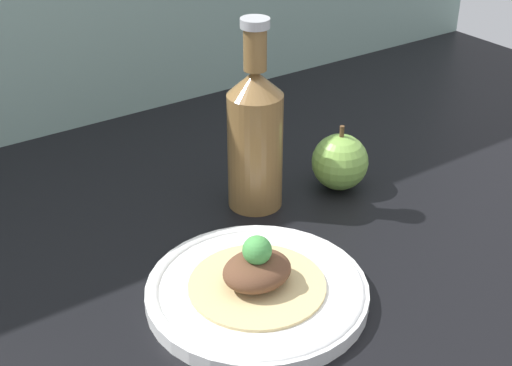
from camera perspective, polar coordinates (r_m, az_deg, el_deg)
ground_plane at (r=91.64cm, az=2.37°, el=-7.18°), size 180.00×110.00×4.00cm
plate at (r=83.55cm, az=0.08°, el=-8.61°), size 25.92×25.92×2.16cm
plated_food at (r=81.97cm, az=0.09°, el=-7.18°), size 16.01×16.01×6.76cm
cider_bottle at (r=96.76cm, az=-0.07°, el=3.88°), size 7.63×7.63×26.92cm
apple at (r=104.72cm, az=6.73°, el=1.69°), size 8.32×8.32×9.91cm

